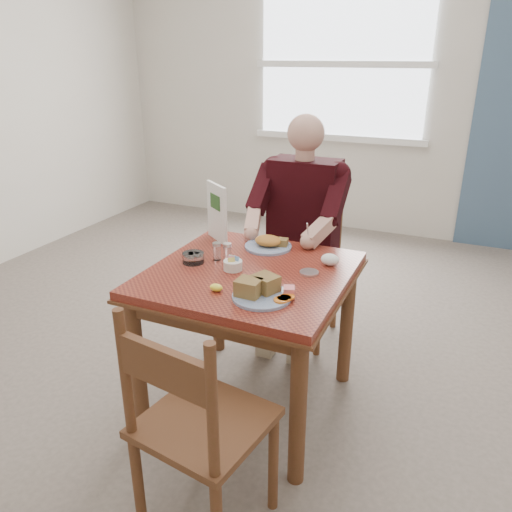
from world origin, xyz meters
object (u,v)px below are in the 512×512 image
at_px(chair_near, 197,427).
at_px(table, 250,292).
at_px(near_plate, 261,290).
at_px(chair_far, 303,263).
at_px(diner, 300,216).
at_px(far_plate, 269,243).

bearing_deg(chair_near, table, 100.53).
relative_size(chair_near, near_plate, 3.35).
bearing_deg(table, chair_near, -79.47).
relative_size(chair_far, chair_near, 1.00).
bearing_deg(diner, chair_near, -84.53).
bearing_deg(chair_far, table, -90.00).
bearing_deg(table, chair_far, 90.00).
relative_size(table, diner, 0.66).
height_order(diner, near_plate, diner).
height_order(chair_far, near_plate, chair_far).
bearing_deg(far_plate, diner, 85.88).
xyz_separation_m(diner, near_plate, (0.16, -0.94, -0.03)).
relative_size(chair_far, far_plate, 3.43).
xyz_separation_m(chair_far, chair_near, (0.14, -1.55, 0.00)).
bearing_deg(table, diner, 90.00).
bearing_deg(chair_far, near_plate, -81.31).
bearing_deg(diner, far_plate, -94.12).
height_order(diner, far_plate, diner).
distance_m(table, chair_far, 0.81).
relative_size(table, near_plate, 3.24).
distance_m(table, near_plate, 0.31).
distance_m(chair_far, near_plate, 1.08).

